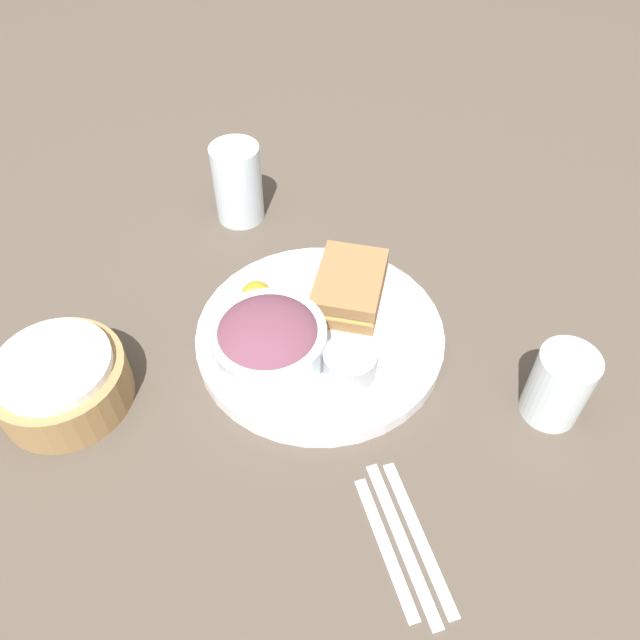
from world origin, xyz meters
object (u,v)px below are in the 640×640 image
(plate, at_px, (320,336))
(sandwich, at_px, (349,287))
(bread_basket, at_px, (61,381))
(fork, at_px, (419,536))
(drink_glass, at_px, (238,183))
(knife, at_px, (402,541))
(salad_bowl, at_px, (268,340))
(dressing_cup, at_px, (350,363))
(spoon, at_px, (385,546))
(water_glass, at_px, (559,386))

(plate, relative_size, sandwich, 2.46)
(bread_basket, xyz_separation_m, fork, (-0.13, -0.41, -0.03))
(drink_glass, relative_size, bread_basket, 0.78)
(plate, relative_size, knife, 1.78)
(drink_glass, bearing_deg, fork, -150.55)
(salad_bowl, height_order, dressing_cup, salad_bowl)
(salad_bowl, distance_m, drink_glass, 0.30)
(sandwich, height_order, drink_glass, drink_glass)
(drink_glass, distance_m, spoon, 0.56)
(plate, bearing_deg, salad_bowl, 128.33)
(sandwich, bearing_deg, spoon, -169.25)
(bread_basket, height_order, knife, bread_basket)
(knife, bearing_deg, sandwich, 170.46)
(drink_glass, distance_m, knife, 0.56)
(bread_basket, distance_m, water_glass, 0.57)
(fork, bearing_deg, plate, -176.25)
(sandwich, bearing_deg, water_glass, -119.21)
(dressing_cup, distance_m, drink_glass, 0.36)
(drink_glass, height_order, bread_basket, drink_glass)
(plate, xyz_separation_m, spoon, (-0.26, -0.09, -0.01))
(drink_glass, bearing_deg, knife, -152.40)
(bread_basket, height_order, spoon, bread_basket)
(sandwich, relative_size, bread_basket, 0.82)
(knife, relative_size, spoon, 1.17)
(bread_basket, bearing_deg, salad_bowl, -72.36)
(dressing_cup, distance_m, water_glass, 0.24)
(sandwich, relative_size, spoon, 0.84)
(plate, relative_size, fork, 1.87)
(drink_glass, bearing_deg, dressing_cup, -147.86)
(spoon, bearing_deg, fork, 90.00)
(drink_glass, bearing_deg, plate, -148.32)
(plate, height_order, dressing_cup, dressing_cup)
(fork, xyz_separation_m, knife, (-0.01, 0.02, 0.00))
(drink_glass, xyz_separation_m, fork, (-0.48, -0.27, -0.06))
(sandwich, xyz_separation_m, salad_bowl, (-0.11, 0.09, 0.01))
(dressing_cup, bearing_deg, bread_basket, 99.76)
(drink_glass, relative_size, fork, 0.72)
(plate, bearing_deg, spoon, -160.33)
(spoon, bearing_deg, sandwich, 167.33)
(plate, xyz_separation_m, knife, (-0.25, -0.11, -0.01))
(sandwich, height_order, spoon, sandwich)
(plate, height_order, sandwich, sandwich)
(drink_glass, distance_m, fork, 0.56)
(bread_basket, xyz_separation_m, spoon, (-0.14, -0.38, -0.03))
(bread_basket, bearing_deg, drink_glass, -21.34)
(salad_bowl, xyz_separation_m, bread_basket, (-0.07, 0.23, -0.02))
(sandwich, xyz_separation_m, water_glass, (-0.14, -0.24, 0.01))
(plate, height_order, knife, plate)
(bread_basket, bearing_deg, spoon, -110.35)
(knife, bearing_deg, fork, 90.00)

